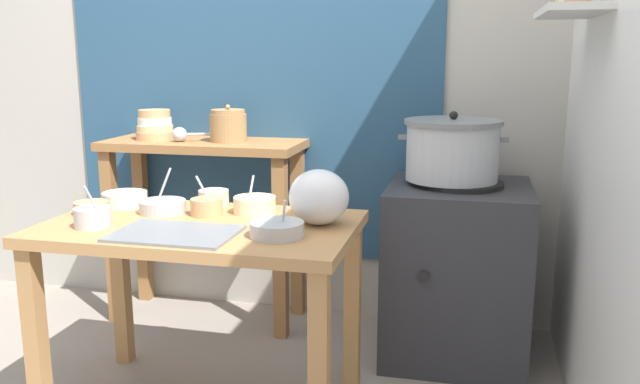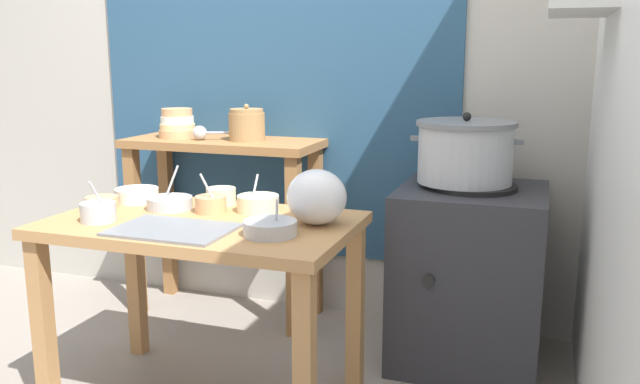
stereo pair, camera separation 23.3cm
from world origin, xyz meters
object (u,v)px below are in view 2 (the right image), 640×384
Objects in this scene: steamer_pot at (465,152)px; prep_bowl_3 at (170,202)px; back_shelf_table at (224,184)px; prep_bowl_2 at (258,203)px; prep_bowl_0 at (137,194)px; prep_bowl_4 at (270,227)px; bowl_stack_enamel at (177,124)px; prep_bowl_1 at (98,211)px; stove_block at (469,275)px; plastic_bag at (317,197)px; prep_bowl_5 at (221,195)px; prep_bowl_7 at (211,203)px; ladle at (202,133)px; prep_bowl_6 at (102,202)px; prep_table at (203,249)px; serving_tray at (174,230)px; clay_pot at (247,125)px.

steamer_pot reaches higher than prep_bowl_3.
back_shelf_table is 6.06× the size of prep_bowl_2.
prep_bowl_4 reaches higher than prep_bowl_0.
bowl_stack_enamel is 1.20× the size of prep_bowl_1.
stove_block is 4.38× the size of prep_bowl_4.
prep_bowl_4 is (-0.10, -0.19, -0.07)m from plastic_bag.
prep_bowl_3 reaches higher than prep_bowl_4.
plastic_bag is at bearing -44.78° from back_shelf_table.
bowl_stack_enamel is 1.06× the size of prep_bowl_3.
prep_bowl_4 reaches higher than prep_bowl_5.
prep_bowl_2 is 1.04× the size of prep_bowl_7.
ladle is at bearing 133.67° from prep_bowl_2.
ladle is 0.77m from prep_bowl_6.
stove_block is (0.88, 0.69, -0.23)m from prep_table.
back_shelf_table is at bearing 82.40° from prep_bowl_6.
steamer_pot is at bearing 27.35° from prep_bowl_5.
steamer_pot is 2.49× the size of bowl_stack_enamel.
serving_tray is 0.33m from prep_bowl_1.
prep_bowl_4 is at bearing -19.33° from prep_table.
prep_bowl_2 is at bearing 15.01° from prep_bowl_6.
clay_pot is 0.77m from prep_bowl_7.
serving_tray is at bearing -84.36° from prep_bowl_5.
prep_bowl_1 is 1.01× the size of prep_bowl_7.
bowl_stack_enamel reaches higher than prep_bowl_3.
prep_bowl_2 is at bearing 34.18° from prep_bowl_1.
bowl_stack_enamel is 0.92m from prep_bowl_7.
prep_table is 7.15× the size of prep_bowl_1.
prep_bowl_2 is 0.91× the size of prep_bowl_3.
serving_tray is at bearing -59.78° from bowl_stack_enamel.
prep_table is at bearing -169.72° from plastic_bag.
prep_bowl_2 reaches higher than stove_block.
prep_bowl_2 is 0.35m from prep_bowl_3.
prep_bowl_3 is at bearing -89.45° from clay_pot.
prep_bowl_7 is (0.31, 0.25, -0.00)m from prep_bowl_1.
back_shelf_table is 0.97m from prep_bowl_1.
stove_block is 2.84× the size of ladle.
bowl_stack_enamel is at bearing 134.30° from prep_bowl_4.
prep_bowl_4 is (0.53, -0.94, -0.23)m from clay_pot.
ladle is at bearing -165.19° from clay_pot.
stove_block is 5.10× the size of prep_bowl_7.
prep_bowl_4 is at bearing -22.15° from prep_bowl_0.
ladle is 1.80× the size of prep_bowl_7.
plastic_bag is at bearing -21.12° from prep_bowl_2.
prep_bowl_5 is (0.16, -0.57, -0.22)m from clay_pot.
prep_bowl_3 reaches higher than prep_bowl_6.
back_shelf_table is 3.49× the size of ladle.
plastic_bag is 1.22× the size of prep_bowl_0.
back_shelf_table reaches higher than serving_tray.
clay_pot reaches higher than serving_tray.
prep_bowl_1 is at bearing -97.54° from clay_pot.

